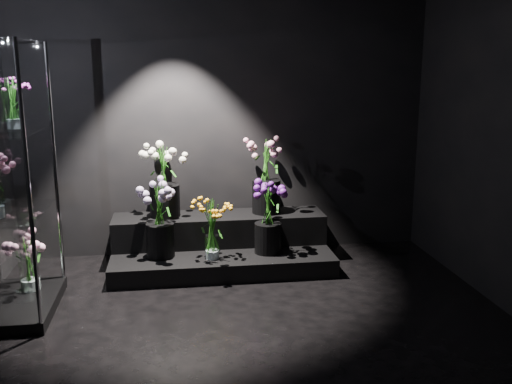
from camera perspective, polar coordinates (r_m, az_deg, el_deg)
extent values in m
plane|color=black|center=(4.04, -0.44, -14.78)|extent=(4.00, 4.00, 0.00)
plane|color=black|center=(5.59, -3.28, 7.98)|extent=(4.00, 0.00, 4.00)
plane|color=black|center=(1.69, 8.78, -3.60)|extent=(4.00, 0.00, 4.00)
cube|color=black|center=(5.36, -3.45, -6.64)|extent=(2.01, 0.89, 0.17)
cube|color=black|center=(5.51, -3.68, -3.68)|extent=(2.01, 0.45, 0.28)
cube|color=black|center=(4.83, -22.59, -10.39)|extent=(0.55, 0.92, 0.09)
cube|color=white|center=(4.61, -23.37, -1.90)|extent=(0.49, 0.86, 0.01)
cube|color=white|center=(4.50, -24.05, 5.50)|extent=(0.49, 0.86, 0.01)
cylinder|color=white|center=(5.08, -4.40, -5.50)|extent=(0.13, 0.13, 0.22)
cylinder|color=black|center=(5.18, -9.54, -4.77)|extent=(0.25, 0.25, 0.30)
cylinder|color=black|center=(5.22, 1.20, -4.61)|extent=(0.25, 0.25, 0.28)
cylinder|color=black|center=(5.44, -9.10, -0.86)|extent=(0.28, 0.28, 0.30)
cylinder|color=black|center=(5.50, 1.02, -0.43)|extent=(0.27, 0.27, 0.32)
cylinder|color=white|center=(4.61, -23.03, 7.11)|extent=(0.12, 0.12, 0.21)
cylinder|color=white|center=(4.92, -21.68, -7.72)|extent=(0.15, 0.15, 0.25)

